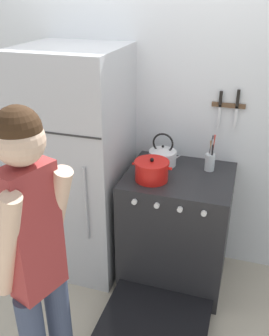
# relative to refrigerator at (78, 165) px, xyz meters

# --- Properties ---
(ground_plane) EXTENTS (14.00, 14.00, 0.00)m
(ground_plane) POSITION_rel_refrigerator_xyz_m (0.50, 0.35, -0.89)
(ground_plane) COLOR #B2A893
(wall_back) EXTENTS (10.00, 0.06, 2.55)m
(wall_back) POSITION_rel_refrigerator_xyz_m (0.50, 0.38, 0.38)
(wall_back) COLOR silver
(wall_back) RESTS_ON ground_plane
(refrigerator) EXTENTS (0.73, 0.73, 1.78)m
(refrigerator) POSITION_rel_refrigerator_xyz_m (0.00, 0.00, 0.00)
(refrigerator) COLOR #B7BABF
(refrigerator) RESTS_ON ground_plane
(stove_range) EXTENTS (0.77, 1.42, 0.92)m
(stove_range) POSITION_rel_refrigerator_xyz_m (0.80, -0.02, -0.43)
(stove_range) COLOR #232326
(stove_range) RESTS_ON ground_plane
(dutch_oven_pot) EXTENTS (0.29, 0.24, 0.17)m
(dutch_oven_pot) POSITION_rel_refrigerator_xyz_m (0.63, -0.12, 0.10)
(dutch_oven_pot) COLOR red
(dutch_oven_pot) RESTS_ON stove_range
(tea_kettle) EXTENTS (0.26, 0.21, 0.25)m
(tea_kettle) POSITION_rel_refrigerator_xyz_m (0.64, 0.15, 0.10)
(tea_kettle) COLOR silver
(tea_kettle) RESTS_ON stove_range
(utensil_jar) EXTENTS (0.07, 0.07, 0.28)m
(utensil_jar) POSITION_rel_refrigerator_xyz_m (0.99, 0.16, 0.11)
(utensil_jar) COLOR silver
(utensil_jar) RESTS_ON stove_range
(person) EXTENTS (0.36, 0.41, 1.75)m
(person) POSITION_rel_refrigerator_xyz_m (0.38, -1.23, 0.11)
(person) COLOR #38425B
(person) RESTS_ON ground_plane
(wall_knife_strip) EXTENTS (0.24, 0.03, 0.29)m
(wall_knife_strip) POSITION_rel_refrigerator_xyz_m (1.07, 0.34, 0.49)
(wall_knife_strip) COLOR brown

